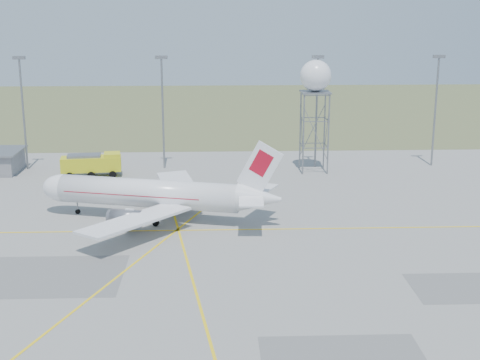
{
  "coord_description": "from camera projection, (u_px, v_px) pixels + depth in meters",
  "views": [
    {
      "loc": [
        -0.76,
        -54.6,
        28.8
      ],
      "look_at": [
        2.98,
        40.0,
        4.27
      ],
      "focal_mm": 50.0,
      "sensor_mm": 36.0,
      "label": 1
    }
  ],
  "objects": [
    {
      "name": "radar_tower",
      "position": [
        315.0,
        110.0,
        118.23
      ],
      "size": [
        5.51,
        5.51,
        19.96
      ],
      "color": "gray",
      "rests_on": "ground"
    },
    {
      "name": "airliner_main",
      "position": [
        152.0,
        194.0,
        92.66
      ],
      "size": [
        34.54,
        32.84,
        11.89
      ],
      "rotation": [
        0.0,
        0.0,
        2.88
      ],
      "color": "white",
      "rests_on": "ground"
    },
    {
      "name": "fire_truck",
      "position": [
        93.0,
        165.0,
        116.8
      ],
      "size": [
        10.61,
        5.09,
        4.11
      ],
      "rotation": [
        0.0,
        0.0,
        0.12
      ],
      "color": "#CBCC18",
      "rests_on": "ground"
    },
    {
      "name": "mast_b",
      "position": [
        163.0,
        103.0,
        120.49
      ],
      "size": [
        2.2,
        0.5,
        20.5
      ],
      "color": "gray",
      "rests_on": "ground"
    },
    {
      "name": "ground",
      "position": [
        224.0,
        337.0,
        60.06
      ],
      "size": [
        400.0,
        400.0,
        0.0
      ],
      "primitive_type": "plane",
      "color": "#9B9A95",
      "rests_on": "ground"
    },
    {
      "name": "mast_a",
      "position": [
        23.0,
        104.0,
        119.54
      ],
      "size": [
        2.2,
        0.5,
        20.5
      ],
      "color": "gray",
      "rests_on": "ground"
    },
    {
      "name": "mast_d",
      "position": [
        436.0,
        101.0,
        122.4
      ],
      "size": [
        2.2,
        0.5,
        20.5
      ],
      "color": "gray",
      "rests_on": "ground"
    },
    {
      "name": "grass_strip",
      "position": [
        216.0,
        109.0,
        195.48
      ],
      "size": [
        400.0,
        120.0,
        0.03
      ],
      "primitive_type": "cube",
      "color": "#4C6034",
      "rests_on": "ground"
    },
    {
      "name": "mast_c",
      "position": [
        317.0,
        102.0,
        121.56
      ],
      "size": [
        2.2,
        0.5,
        20.5
      ],
      "color": "gray",
      "rests_on": "ground"
    }
  ]
}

